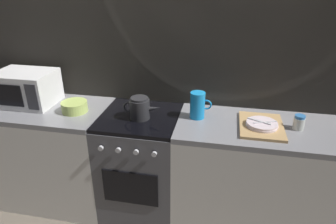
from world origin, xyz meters
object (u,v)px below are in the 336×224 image
at_px(stove_unit, 141,165).
at_px(dish_pile, 261,125).
at_px(pitcher, 198,105).
at_px(microwave, 26,88).
at_px(mixing_bowl, 75,107).
at_px(spice_jar, 299,122).
at_px(kettle, 140,108).

distance_m(stove_unit, dish_pile, 1.01).
relative_size(pitcher, dish_pile, 0.50).
bearing_deg(pitcher, microwave, -179.77).
xyz_separation_m(stove_unit, dish_pile, (0.90, -0.02, 0.47)).
relative_size(microwave, pitcher, 2.30).
distance_m(mixing_bowl, pitcher, 0.96).
relative_size(mixing_bowl, spice_jar, 1.90).
bearing_deg(mixing_bowl, microwave, 170.73).
distance_m(mixing_bowl, dish_pile, 1.41).
height_order(kettle, dish_pile, kettle).
xyz_separation_m(dish_pile, spice_jar, (0.25, 0.03, 0.03)).
distance_m(stove_unit, kettle, 0.53).
bearing_deg(kettle, stove_unit, 116.12).
relative_size(pitcher, spice_jar, 1.90).
bearing_deg(microwave, mixing_bowl, -9.27).
height_order(pitcher, dish_pile, pitcher).
bearing_deg(mixing_bowl, kettle, -1.64).
height_order(stove_unit, pitcher, pitcher).
relative_size(stove_unit, dish_pile, 2.25).
xyz_separation_m(kettle, pitcher, (0.42, 0.09, 0.02)).
distance_m(pitcher, spice_jar, 0.71).
xyz_separation_m(kettle, spice_jar, (1.12, 0.05, -0.03)).
distance_m(kettle, pitcher, 0.43).
bearing_deg(dish_pile, pitcher, 170.91).
relative_size(microwave, kettle, 1.62).
height_order(stove_unit, spice_jar, spice_jar).
relative_size(kettle, pitcher, 1.42).
bearing_deg(spice_jar, pitcher, 176.38).
bearing_deg(mixing_bowl, dish_pile, 0.23).
height_order(kettle, mixing_bowl, kettle).
bearing_deg(spice_jar, mixing_bowl, -178.81).
xyz_separation_m(stove_unit, spice_jar, (1.14, 0.01, 0.50)).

